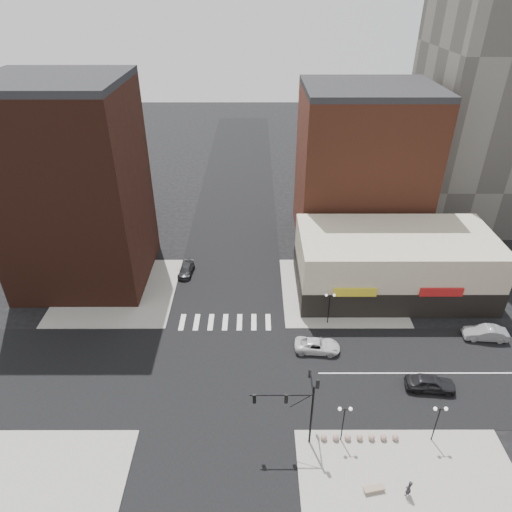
{
  "coord_description": "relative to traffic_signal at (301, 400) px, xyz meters",
  "views": [
    {
      "loc": [
        3.5,
        -33.81,
        34.92
      ],
      "look_at": [
        3.55,
        5.29,
        11.0
      ],
      "focal_mm": 32.0,
      "sensor_mm": 36.0,
      "label": 1
    }
  ],
  "objects": [
    {
      "name": "street_lamp_se_b",
      "position": [
        11.76,
        -0.17,
        -1.67
      ],
      "size": [
        1.22,
        0.32,
        4.16
      ],
      "color": "black",
      "rests_on": "sidewalk_se"
    },
    {
      "name": "ground",
      "position": [
        -7.24,
        7.83,
        -4.96
      ],
      "size": [
        240.0,
        240.0,
        0.0
      ],
      "primitive_type": "plane",
      "color": "black",
      "rests_on": "ground"
    },
    {
      "name": "bollard_row",
      "position": [
        5.41,
        -0.17,
        -4.56
      ],
      "size": [
        6.86,
        0.56,
        0.56
      ],
      "color": "#A17D6F",
      "rests_on": "sidewalk_se"
    },
    {
      "name": "street_lamp_se_a",
      "position": [
        3.76,
        -0.17,
        -1.67
      ],
      "size": [
        1.22,
        0.32,
        4.16
      ],
      "color": "black",
      "rests_on": "sidewalk_se"
    },
    {
      "name": "sidewalk_nw",
      "position": [
        -21.74,
        22.33,
        -4.9
      ],
      "size": [
        15.0,
        15.0,
        0.12
      ],
      "primitive_type": "cube",
      "color": "gray",
      "rests_on": "ground"
    },
    {
      "name": "dark_sedan_north",
      "position": [
        -13.27,
        26.45,
        -4.35
      ],
      "size": [
        2.12,
        4.35,
        1.22
      ],
      "primitive_type": "imported",
      "rotation": [
        0.0,
        0.0,
        -0.1
      ],
      "color": "black",
      "rests_on": "ground"
    },
    {
      "name": "building_ne_midrise",
      "position": [
        11.76,
        37.33,
        6.04
      ],
      "size": [
        18.0,
        15.0,
        22.0
      ],
      "primitive_type": "cube",
      "color": "brown",
      "rests_on": "ground"
    },
    {
      "name": "road_ew",
      "position": [
        -7.24,
        7.83,
        -4.95
      ],
      "size": [
        200.0,
        14.0,
        0.02
      ],
      "primitive_type": "cube",
      "color": "black",
      "rests_on": "ground"
    },
    {
      "name": "stone_bench",
      "position": [
        5.64,
        -4.87,
        -4.63
      ],
      "size": [
        1.76,
        0.83,
        0.4
      ],
      "rotation": [
        0.0,
        0.0,
        0.19
      ],
      "color": "gray",
      "rests_on": "sidewalk_se"
    },
    {
      "name": "silver_sedan",
      "position": [
        22.14,
        13.16,
        -4.17
      ],
      "size": [
        4.92,
        2.12,
        1.58
      ],
      "primitive_type": "imported",
      "rotation": [
        0.0,
        0.0,
        -1.67
      ],
      "color": "gray",
      "rests_on": "ground"
    },
    {
      "name": "building_nw_low",
      "position": [
        -39.24,
        41.83,
        1.04
      ],
      "size": [
        20.0,
        18.0,
        12.0
      ],
      "primitive_type": "cube",
      "color": "#391A12",
      "rests_on": "ground"
    },
    {
      "name": "dark_sedan_east",
      "position": [
        13.5,
        5.74,
        -4.14
      ],
      "size": [
        5.01,
        2.46,
        1.64
      ],
      "primitive_type": "imported",
      "rotation": [
        0.0,
        0.0,
        1.46
      ],
      "color": "black",
      "rests_on": "ground"
    },
    {
      "name": "white_suv",
      "position": [
        3.0,
        11.26,
        -4.28
      ],
      "size": [
        5.09,
        2.68,
        1.36
      ],
      "primitive_type": "imported",
      "rotation": [
        0.0,
        0.0,
        1.48
      ],
      "color": "silver",
      "rests_on": "ground"
    },
    {
      "name": "pedestrian",
      "position": [
        8.18,
        -5.21,
        -3.98
      ],
      "size": [
        0.75,
        0.7,
        1.72
      ],
      "primitive_type": "imported",
      "rotation": [
        0.0,
        0.0,
        3.77
      ],
      "color": "#27252A",
      "rests_on": "sidewalk_se"
    },
    {
      "name": "street_lamp_ne",
      "position": [
        4.76,
        15.83,
        -1.67
      ],
      "size": [
        1.22,
        0.32,
        4.16
      ],
      "color": "black",
      "rests_on": "sidewalk_ne"
    },
    {
      "name": "sidewalk_ne",
      "position": [
        7.26,
        22.33,
        -4.9
      ],
      "size": [
        15.0,
        15.0,
        0.12
      ],
      "primitive_type": "cube",
      "color": "gray",
      "rests_on": "ground"
    },
    {
      "name": "road_ns",
      "position": [
        -7.24,
        7.83,
        -4.95
      ],
      "size": [
        14.0,
        200.0,
        0.02
      ],
      "primitive_type": "cube",
      "color": "black",
      "rests_on": "ground"
    },
    {
      "name": "traffic_signal",
      "position": [
        0.0,
        0.0,
        0.0
      ],
      "size": [
        5.59,
        3.09,
        7.77
      ],
      "color": "black",
      "rests_on": "ground"
    },
    {
      "name": "sidewalk_se",
      "position": [
        8.76,
        -6.17,
        -4.9
      ],
      "size": [
        18.0,
        14.0,
        0.12
      ],
      "primitive_type": "cube",
      "color": "gray",
      "rests_on": "ground"
    },
    {
      "name": "building_ne_row",
      "position": [
        13.76,
        22.83,
        -1.66
      ],
      "size": [
        24.2,
        12.2,
        8.0
      ],
      "color": "beige",
      "rests_on": "ground"
    },
    {
      "name": "building_nw",
      "position": [
        -26.24,
        26.33,
        7.54
      ],
      "size": [
        16.0,
        15.0,
        25.0
      ],
      "primitive_type": "cube",
      "color": "#391A12",
      "rests_on": "ground"
    }
  ]
}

